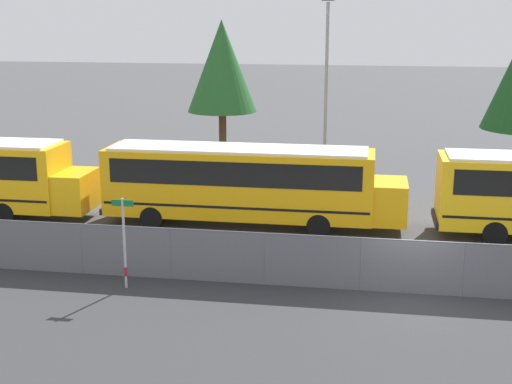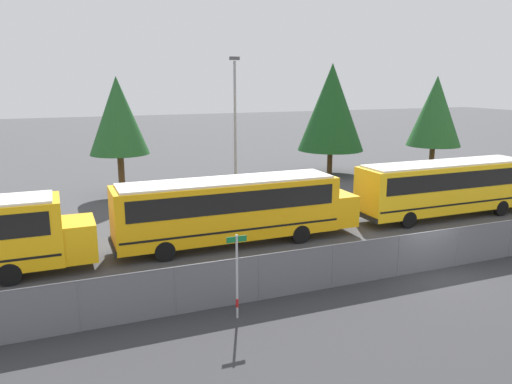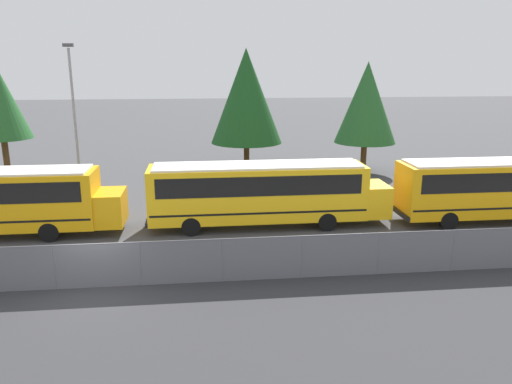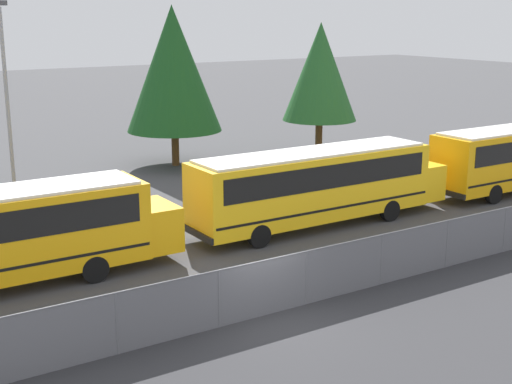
{
  "view_description": "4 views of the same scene",
  "coord_description": "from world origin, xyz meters",
  "px_view_note": "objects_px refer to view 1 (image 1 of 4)",
  "views": [
    {
      "loc": [
        -1.36,
        -21.29,
        8.5
      ],
      "look_at": [
        -5.74,
        5.28,
        1.72
      ],
      "focal_mm": 50.0,
      "sensor_mm": 36.0,
      "label": 1
    },
    {
      "loc": [
        -14.15,
        -15.66,
        7.89
      ],
      "look_at": [
        -4.98,
        6.96,
        2.39
      ],
      "focal_mm": 35.0,
      "sensor_mm": 36.0,
      "label": 2
    },
    {
      "loc": [
        3.94,
        -17.77,
        8.2
      ],
      "look_at": [
        6.66,
        6.78,
        1.75
      ],
      "focal_mm": 35.0,
      "sensor_mm": 36.0,
      "label": 3
    },
    {
      "loc": [
        -10.83,
        -16.47,
        8.76
      ],
      "look_at": [
        3.67,
        6.16,
        2.0
      ],
      "focal_mm": 50.0,
      "sensor_mm": 36.0,
      "label": 4
    }
  ],
  "objects_px": {
    "tree_2": "(222,66)",
    "school_bus_2": "(245,180)",
    "light_pole": "(326,86)",
    "street_sign": "(124,241)"
  },
  "relations": [
    {
      "from": "school_bus_2",
      "to": "tree_2",
      "type": "xyz_separation_m",
      "value": [
        -3.66,
        12.9,
        3.59
      ]
    },
    {
      "from": "tree_2",
      "to": "light_pole",
      "type": "bearing_deg",
      "value": -41.47
    },
    {
      "from": "school_bus_2",
      "to": "light_pole",
      "type": "height_order",
      "value": "light_pole"
    },
    {
      "from": "street_sign",
      "to": "tree_2",
      "type": "relative_size",
      "value": 0.36
    },
    {
      "from": "school_bus_2",
      "to": "tree_2",
      "type": "height_order",
      "value": "tree_2"
    },
    {
      "from": "school_bus_2",
      "to": "tree_2",
      "type": "distance_m",
      "value": 13.88
    },
    {
      "from": "school_bus_2",
      "to": "street_sign",
      "type": "xyz_separation_m",
      "value": [
        -2.51,
        -7.42,
        -0.35
      ]
    },
    {
      "from": "school_bus_2",
      "to": "light_pole",
      "type": "xyz_separation_m",
      "value": [
        2.72,
        7.26,
        3.1
      ]
    },
    {
      "from": "light_pole",
      "to": "tree_2",
      "type": "height_order",
      "value": "light_pole"
    },
    {
      "from": "tree_2",
      "to": "school_bus_2",
      "type": "bearing_deg",
      "value": -74.15
    }
  ]
}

